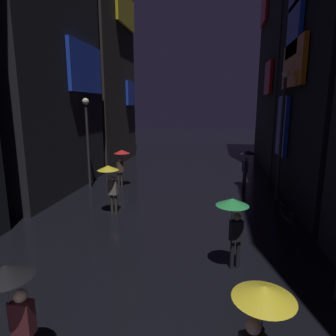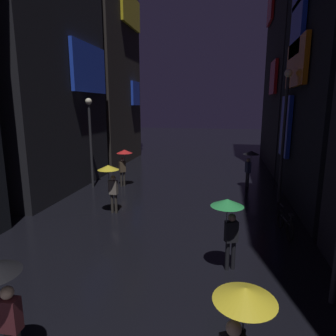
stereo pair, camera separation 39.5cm
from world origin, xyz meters
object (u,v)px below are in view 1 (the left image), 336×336
at_px(pedestrian_foreground_right_yellow, 110,176).
at_px(streetlamp_left_far, 87,132).
at_px(pedestrian_midstreet_left_yellow, 260,316).
at_px(bicycle_parked_at_storefront, 286,223).
at_px(pedestrian_far_right_green, 234,214).
at_px(pedestrian_midstreet_centre_black, 247,158).
at_px(pedestrian_near_crossing_black, 11,290).
at_px(pedestrian_foreground_left_red, 121,158).
at_px(streetlamp_right_far, 282,123).

relative_size(pedestrian_foreground_right_yellow, streetlamp_left_far, 0.43).
bearing_deg(pedestrian_midstreet_left_yellow, bicycle_parked_at_storefront, 74.67).
bearing_deg(pedestrian_far_right_green, pedestrian_midstreet_centre_black, 82.49).
bearing_deg(pedestrian_midstreet_centre_black, bicycle_parked_at_storefront, -82.21).
bearing_deg(pedestrian_near_crossing_black, bicycle_parked_at_storefront, 50.48).
bearing_deg(pedestrian_near_crossing_black, pedestrian_far_right_green, 48.00).
distance_m(pedestrian_midstreet_centre_black, pedestrian_midstreet_left_yellow, 13.30).
height_order(pedestrian_midstreet_centre_black, streetlamp_left_far, streetlamp_left_far).
relative_size(pedestrian_foreground_left_red, bicycle_parked_at_storefront, 1.17).
bearing_deg(bicycle_parked_at_storefront, pedestrian_foreground_right_yellow, 172.84).
xyz_separation_m(pedestrian_far_right_green, pedestrian_midstreet_centre_black, (1.21, 9.17, 0.00)).
bearing_deg(pedestrian_far_right_green, pedestrian_foreground_right_yellow, 142.62).
distance_m(pedestrian_midstreet_left_yellow, streetlamp_left_far, 14.03).
xyz_separation_m(pedestrian_midstreet_centre_black, streetlamp_left_far, (-8.74, -1.62, 1.49)).
distance_m(pedestrian_midstreet_centre_black, bicycle_parked_at_storefront, 6.47).
relative_size(pedestrian_midstreet_centre_black, streetlamp_left_far, 0.43).
bearing_deg(pedestrian_foreground_left_red, streetlamp_left_far, -160.73).
xyz_separation_m(pedestrian_far_right_green, pedestrian_foreground_right_yellow, (-4.93, 3.76, 0.00)).
relative_size(pedestrian_midstreet_centre_black, bicycle_parked_at_storefront, 1.17).
height_order(pedestrian_midstreet_left_yellow, streetlamp_right_far, streetlamp_right_far).
relative_size(pedestrian_foreground_right_yellow, bicycle_parked_at_storefront, 1.17).
distance_m(pedestrian_far_right_green, pedestrian_midstreet_centre_black, 9.24).
bearing_deg(pedestrian_foreground_right_yellow, pedestrian_near_crossing_black, -81.20).
bearing_deg(pedestrian_midstreet_left_yellow, pedestrian_far_right_green, 92.16).
distance_m(pedestrian_foreground_right_yellow, bicycle_parked_at_storefront, 7.16).
xyz_separation_m(pedestrian_midstreet_left_yellow, streetlamp_left_far, (-7.69, 11.64, 1.49)).
distance_m(pedestrian_near_crossing_black, streetlamp_left_far, 12.36).
height_order(pedestrian_far_right_green, pedestrian_foreground_right_yellow, same).
bearing_deg(streetlamp_right_far, pedestrian_near_crossing_black, -119.52).
height_order(pedestrian_near_crossing_black, pedestrian_midstreet_centre_black, same).
bearing_deg(bicycle_parked_at_storefront, streetlamp_left_far, 154.12).
bearing_deg(streetlamp_left_far, pedestrian_near_crossing_black, -71.82).
relative_size(pedestrian_near_crossing_black, streetlamp_left_far, 0.43).
height_order(pedestrian_foreground_right_yellow, pedestrian_midstreet_left_yellow, same).
relative_size(pedestrian_foreground_right_yellow, streetlamp_right_far, 0.34).
relative_size(bicycle_parked_at_storefront, streetlamp_right_far, 0.29).
bearing_deg(pedestrian_midstreet_centre_black, pedestrian_far_right_green, -97.51).
relative_size(pedestrian_far_right_green, streetlamp_left_far, 0.43).
bearing_deg(pedestrian_foreground_right_yellow, streetlamp_right_far, 22.22).
xyz_separation_m(pedestrian_midstreet_centre_black, bicycle_parked_at_storefront, (0.86, -6.28, -1.28)).
bearing_deg(pedestrian_far_right_green, pedestrian_midstreet_left_yellow, -87.84).
bearing_deg(bicycle_parked_at_storefront, pedestrian_near_crossing_black, -129.52).
height_order(pedestrian_far_right_green, pedestrian_midstreet_left_yellow, same).
distance_m(pedestrian_near_crossing_black, pedestrian_midstreet_left_yellow, 3.86).
bearing_deg(bicycle_parked_at_storefront, pedestrian_midstreet_left_yellow, -105.33).
bearing_deg(pedestrian_midstreet_left_yellow, pedestrian_near_crossing_black, -179.73).
height_order(pedestrian_midstreet_centre_black, pedestrian_foreground_left_red, same).
distance_m(pedestrian_foreground_right_yellow, pedestrian_midstreet_left_yellow, 9.36).
bearing_deg(bicycle_parked_at_storefront, pedestrian_midstreet_centre_black, 97.79).
relative_size(pedestrian_midstreet_left_yellow, pedestrian_foreground_left_red, 1.00).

